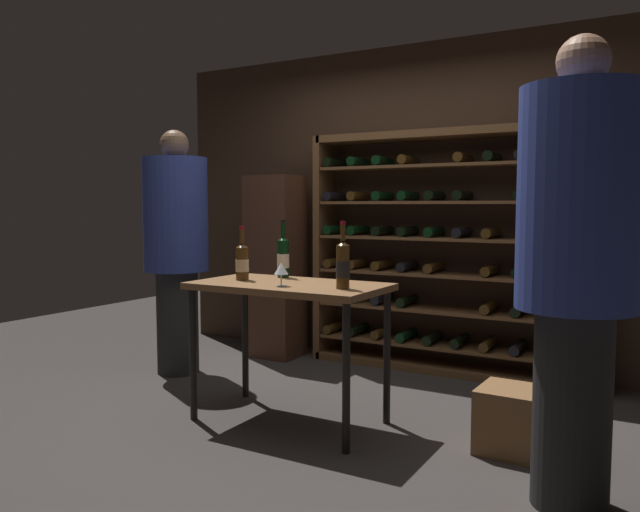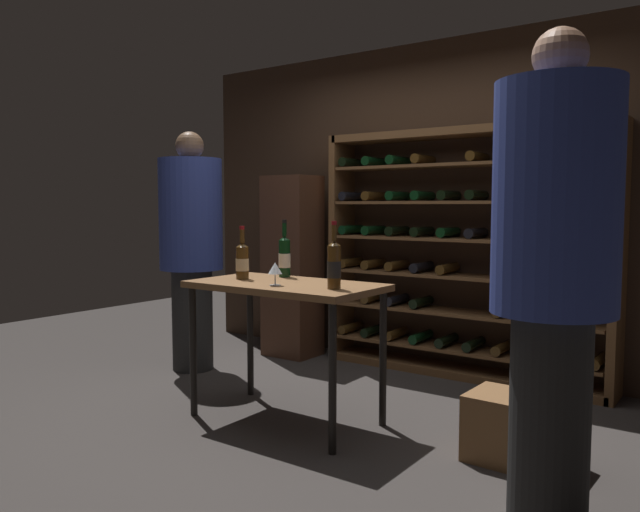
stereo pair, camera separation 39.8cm
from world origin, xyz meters
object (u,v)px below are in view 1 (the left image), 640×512
(wine_bottle_amber_reserve, at_px, (242,261))
(wine_bottle_red_label, at_px, (343,264))
(person_host_in_suit, at_px, (176,241))
(wine_glass_stemmed_right, at_px, (281,270))
(tasting_table, at_px, (289,299))
(display_cabinet, at_px, (275,267))
(wine_crate, at_px, (525,422))
(wine_rack, at_px, (446,253))
(wine_bottle_gold_foil, at_px, (283,257))
(person_bystander_red_print, at_px, (577,253))

(wine_bottle_amber_reserve, relative_size, wine_bottle_red_label, 0.89)
(person_host_in_suit, distance_m, wine_glass_stemmed_right, 1.57)
(tasting_table, relative_size, display_cabinet, 0.74)
(wine_crate, bearing_deg, display_cabinet, 153.93)
(display_cabinet, xyz_separation_m, wine_glass_stemmed_right, (1.06, -1.51, 0.16))
(display_cabinet, bearing_deg, wine_crate, -26.07)
(wine_rack, xyz_separation_m, wine_bottle_red_label, (-0.04, -1.65, 0.04))
(wine_bottle_gold_foil, height_order, wine_bottle_red_label, wine_bottle_red_label)
(wine_crate, distance_m, wine_bottle_gold_foil, 1.76)
(person_bystander_red_print, height_order, wine_crate, person_bystander_red_print)
(display_cabinet, bearing_deg, person_bystander_red_print, -31.72)
(tasting_table, bearing_deg, wine_bottle_red_label, -9.49)
(wine_bottle_gold_foil, xyz_separation_m, wine_bottle_red_label, (0.60, -0.30, 0.00))
(wine_rack, height_order, wine_crate, wine_rack)
(person_bystander_red_print, relative_size, wine_glass_stemmed_right, 14.83)
(wine_crate, relative_size, wine_glass_stemmed_right, 3.49)
(wine_bottle_gold_foil, distance_m, wine_bottle_red_label, 0.66)
(wine_rack, xyz_separation_m, tasting_table, (-0.45, -1.59, -0.19))
(person_bystander_red_print, xyz_separation_m, wine_glass_stemmed_right, (-1.61, 0.14, -0.17))
(person_bystander_red_print, distance_m, wine_glass_stemmed_right, 1.63)
(person_bystander_red_print, xyz_separation_m, person_host_in_suit, (-3.03, 0.80, -0.08))
(person_host_in_suit, height_order, wine_bottle_red_label, person_host_in_suit)
(display_cabinet, relative_size, wine_bottle_amber_reserve, 4.67)
(wine_bottle_red_label, bearing_deg, wine_crate, 15.33)
(wine_rack, relative_size, wine_bottle_gold_foil, 6.06)
(wine_crate, xyz_separation_m, wine_glass_stemmed_right, (-1.32, -0.35, 0.78))
(display_cabinet, distance_m, wine_glass_stemmed_right, 1.86)
(wine_glass_stemmed_right, bearing_deg, person_host_in_suit, 155.10)
(person_host_in_suit, bearing_deg, wine_glass_stemmed_right, 168.55)
(wine_bottle_gold_foil, bearing_deg, wine_bottle_red_label, -26.43)
(display_cabinet, distance_m, wine_bottle_red_label, 2.03)
(tasting_table, height_order, display_cabinet, display_cabinet)
(wine_rack, distance_m, tasting_table, 1.66)
(wine_bottle_gold_foil, bearing_deg, person_host_in_suit, 166.67)
(display_cabinet, relative_size, wine_glass_stemmed_right, 11.51)
(person_host_in_suit, xyz_separation_m, display_cabinet, (0.36, 0.85, -0.25))
(tasting_table, distance_m, person_bystander_red_print, 1.72)
(wine_rack, bearing_deg, person_host_in_suit, -149.42)
(tasting_table, xyz_separation_m, wine_bottle_red_label, (0.40, -0.07, 0.23))
(tasting_table, relative_size, wine_glass_stemmed_right, 8.47)
(tasting_table, bearing_deg, wine_glass_stemmed_right, -73.66)
(person_bystander_red_print, bearing_deg, wine_crate, 96.54)
(wine_bottle_gold_foil, height_order, wine_bottle_amber_reserve, wine_bottle_gold_foil)
(wine_rack, distance_m, wine_bottle_red_label, 1.66)
(wine_bottle_red_label, height_order, wine_glass_stemmed_right, wine_bottle_red_label)
(wine_crate, distance_m, wine_bottle_amber_reserve, 1.89)
(person_host_in_suit, distance_m, wine_bottle_amber_reserve, 1.17)
(tasting_table, distance_m, wine_crate, 1.50)
(wine_bottle_gold_foil, distance_m, wine_glass_stemmed_right, 0.45)
(wine_crate, distance_m, display_cabinet, 2.72)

